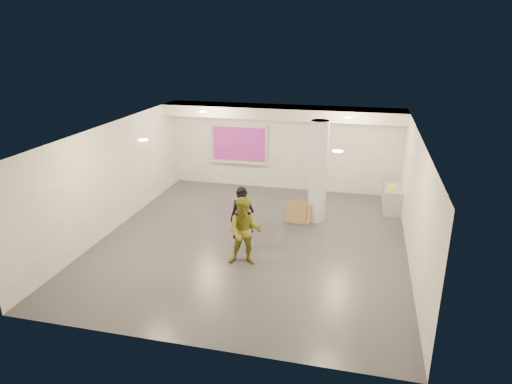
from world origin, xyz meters
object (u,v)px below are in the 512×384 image
(column, at_px, (318,172))
(woman, at_px, (242,220))
(credenza, at_px, (392,198))
(projection_screen, at_px, (239,144))
(man, at_px, (245,232))

(column, height_order, woman, column)
(column, distance_m, credenza, 2.87)
(credenza, bearing_deg, column, -147.92)
(projection_screen, bearing_deg, column, -40.56)
(credenza, distance_m, woman, 5.48)
(column, bearing_deg, projection_screen, 139.44)
(projection_screen, height_order, credenza, projection_screen)
(projection_screen, relative_size, woman, 1.23)
(man, bearing_deg, column, 57.05)
(column, relative_size, projection_screen, 1.43)
(woman, bearing_deg, column, 56.09)
(column, height_order, man, column)
(projection_screen, bearing_deg, credenza, -12.85)
(projection_screen, xyz_separation_m, woman, (1.50, -5.11, -0.67))
(column, distance_m, woman, 3.00)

